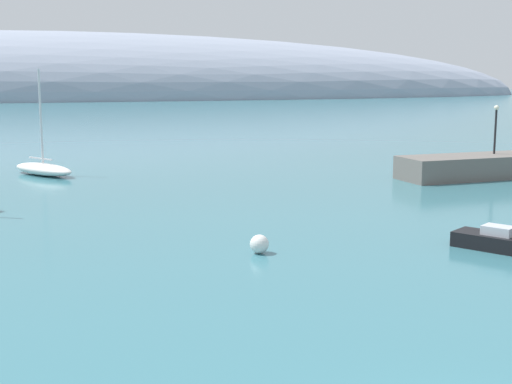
{
  "coord_description": "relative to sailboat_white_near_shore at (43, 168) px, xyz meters",
  "views": [
    {
      "loc": [
        -8.3,
        -11.59,
        7.61
      ],
      "look_at": [
        2.95,
        26.25,
        1.03
      ],
      "focal_mm": 49.67,
      "sensor_mm": 36.0,
      "label": 1
    }
  ],
  "objects": [
    {
      "name": "sailboat_white_near_shore",
      "position": [
        0.0,
        0.0,
        0.0
      ],
      "size": [
        5.31,
        6.5,
        8.01
      ],
      "rotation": [
        0.0,
        0.0,
        5.31
      ],
      "color": "white",
      "rests_on": "water"
    },
    {
      "name": "distant_ridge",
      "position": [
        -0.14,
        182.9,
        -0.51
      ],
      "size": [
        347.63,
        75.17,
        42.29
      ],
      "primitive_type": "ellipsoid",
      "color": "#8E99AD",
      "rests_on": "ground"
    },
    {
      "name": "harbor_lamp_post",
      "position": [
        32.61,
        -10.24,
        3.47
      ],
      "size": [
        0.36,
        0.36,
        3.64
      ],
      "color": "black",
      "rests_on": "breakwater_rocks"
    },
    {
      "name": "mooring_buoy_white",
      "position": [
        8.89,
        -27.59,
        -0.1
      ],
      "size": [
        0.82,
        0.82,
        0.82
      ],
      "primitive_type": "sphere",
      "color": "silver",
      "rests_on": "water"
    }
  ]
}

